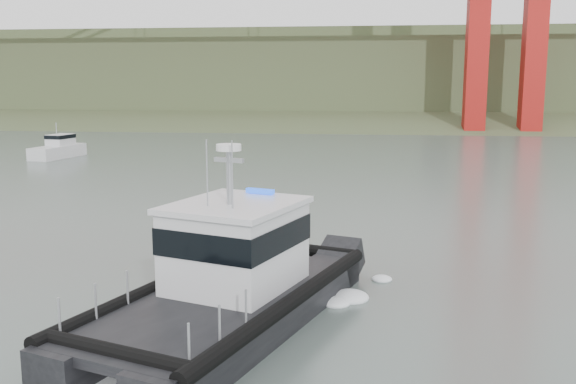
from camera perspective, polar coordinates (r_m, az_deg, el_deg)
name	(u,v)px	position (r m, az deg, el deg)	size (l,w,h in m)	color
ground	(294,289)	(24.18, 0.56, -8.66)	(400.00, 400.00, 0.00)	#516059
headlands	(358,84)	(148.30, 6.22, 9.54)	(500.00, 105.36, 27.12)	#37492A
patrol_boat	(230,278)	(20.61, -5.17, -7.65)	(8.16, 13.07, 5.96)	black
motorboat	(59,149)	(69.14, -19.73, 3.66)	(3.32, 6.95, 3.67)	silver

